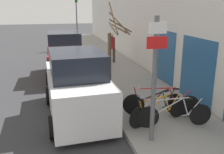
{
  "coord_description": "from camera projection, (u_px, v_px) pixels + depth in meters",
  "views": [
    {
      "loc": [
        -0.89,
        -1.15,
        3.66
      ],
      "look_at": [
        0.96,
        6.39,
        1.41
      ],
      "focal_mm": 40.0,
      "sensor_mm": 36.0,
      "label": 1
    }
  ],
  "objects": [
    {
      "name": "parked_car_0",
      "position": [
        77.0,
        87.0,
        8.28
      ],
      "size": [
        2.15,
        4.34,
        2.26
      ],
      "rotation": [
        0.0,
        0.0,
        0.04
      ],
      "color": "silver",
      "rests_on": "ground"
    },
    {
      "name": "pedestrian_near",
      "position": [
        112.0,
        46.0,
        15.53
      ],
      "size": [
        0.46,
        0.41,
        1.82
      ],
      "rotation": [
        0.0,
        0.0,
        0.33
      ],
      "color": "#4C3D2D",
      "rests_on": "sidewalk_curb"
    },
    {
      "name": "ground_plane",
      "position": [
        71.0,
        79.0,
        12.74
      ],
      "size": [
        80.0,
        80.0,
        0.0
      ],
      "primitive_type": "plane",
      "color": "#333335"
    },
    {
      "name": "bicycle_1",
      "position": [
        159.0,
        111.0,
        7.68
      ],
      "size": [
        2.06,
        0.65,
        0.86
      ],
      "rotation": [
        0.0,
        0.0,
        1.83
      ],
      "color": "black",
      "rests_on": "sidewalk_curb"
    },
    {
      "name": "signpost",
      "position": [
        154.0,
        77.0,
        6.24
      ],
      "size": [
        0.53,
        0.14,
        3.28
      ],
      "color": "#595B60",
      "rests_on": "sidewalk_curb"
    },
    {
      "name": "bicycle_2",
      "position": [
        157.0,
        108.0,
        7.82
      ],
      "size": [
        2.15,
        1.09,
        0.92
      ],
      "rotation": [
        0.0,
        0.0,
        2.03
      ],
      "color": "black",
      "rests_on": "sidewalk_curb"
    },
    {
      "name": "building_facade",
      "position": [
        136.0,
        12.0,
        15.38
      ],
      "size": [
        0.23,
        32.0,
        6.5
      ],
      "color": "silver",
      "rests_on": "ground"
    },
    {
      "name": "bicycle_0",
      "position": [
        174.0,
        114.0,
        7.4
      ],
      "size": [
        2.26,
        0.47,
        0.92
      ],
      "rotation": [
        0.0,
        0.0,
        1.44
      ],
      "color": "black",
      "rests_on": "sidewalk_curb"
    },
    {
      "name": "sidewalk_curb",
      "position": [
        109.0,
        63.0,
        15.93
      ],
      "size": [
        3.2,
        32.0,
        0.15
      ],
      "color": "gray",
      "rests_on": "ground"
    },
    {
      "name": "bicycle_3",
      "position": [
        161.0,
        104.0,
        8.12
      ],
      "size": [
        2.4,
        0.81,
        0.99
      ],
      "rotation": [
        0.0,
        0.0,
        1.27
      ],
      "color": "black",
      "rests_on": "sidewalk_curb"
    },
    {
      "name": "traffic_light",
      "position": [
        77.0,
        13.0,
        20.68
      ],
      "size": [
        0.2,
        0.3,
        4.5
      ],
      "color": "#595B60",
      "rests_on": "sidewalk_curb"
    },
    {
      "name": "parked_car_1",
      "position": [
        65.0,
        57.0,
        12.86
      ],
      "size": [
        1.95,
        4.13,
        2.37
      ],
      "rotation": [
        0.0,
        0.0,
        -0.01
      ],
      "color": "maroon",
      "rests_on": "ground"
    },
    {
      "name": "street_tree",
      "position": [
        111.0,
        52.0,
        10.26
      ],
      "size": [
        1.06,
        1.01,
        3.62
      ],
      "color": "brown",
      "rests_on": "sidewalk_curb"
    }
  ]
}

